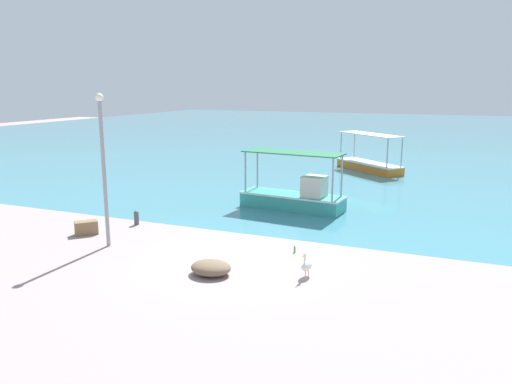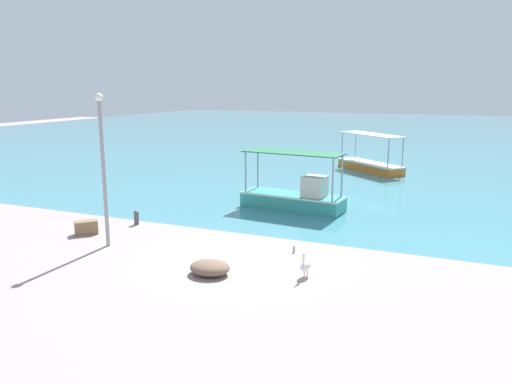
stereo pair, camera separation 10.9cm
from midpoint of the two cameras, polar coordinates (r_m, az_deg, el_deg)
The scene contains 10 objects.
ground at distance 16.82m, azimuth -3.22°, elevation -7.82°, with size 120.00×120.00×0.00m, color gray.
harbor_water at distance 62.85m, azimuth 16.36°, elevation 6.36°, with size 110.00×90.00×0.00m, color teal.
fishing_boat_far_right at distance 23.54m, azimuth 4.36°, elevation -0.46°, with size 5.05×2.01×2.70m.
fishing_boat_far_left at distance 34.99m, azimuth 12.70°, elevation 3.18°, with size 5.07×4.60×2.52m.
pelican at distance 15.38m, azimuth 5.60°, elevation -8.31°, with size 0.34×0.81×0.80m.
lamp_post at distance 18.37m, azimuth -17.21°, elevation 3.30°, with size 0.28×0.28×5.46m.
mooring_bollard at distance 21.49m, azimuth -13.66°, elevation -2.81°, with size 0.21×0.21×0.61m.
net_pile at distance 15.62m, azimuth -5.38°, elevation -8.61°, with size 1.28×1.09×0.43m, color brown.
cargo_crate at distance 20.68m, azimuth -18.97°, elevation -3.89°, with size 0.86×0.45×0.53m, color olive.
glass_bottle at distance 17.58m, azimuth 4.25°, elevation -6.58°, with size 0.07×0.07×0.27m.
Camera 1 is at (6.91, -14.23, 5.71)m, focal length 35.00 mm.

